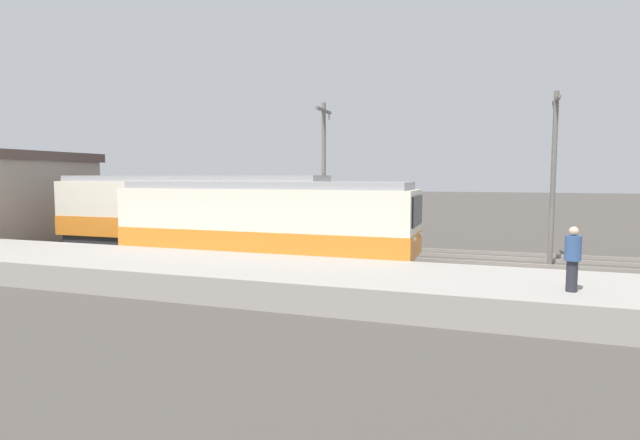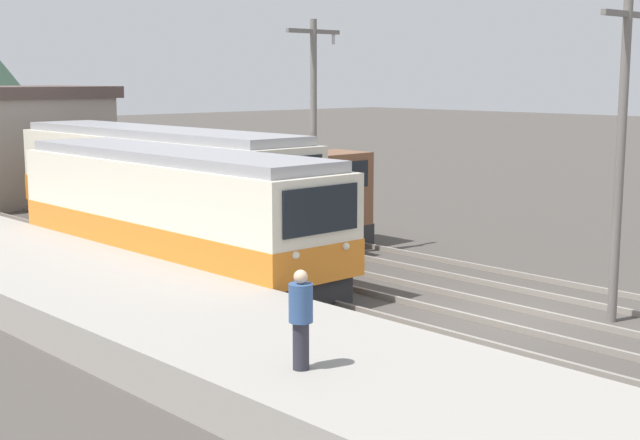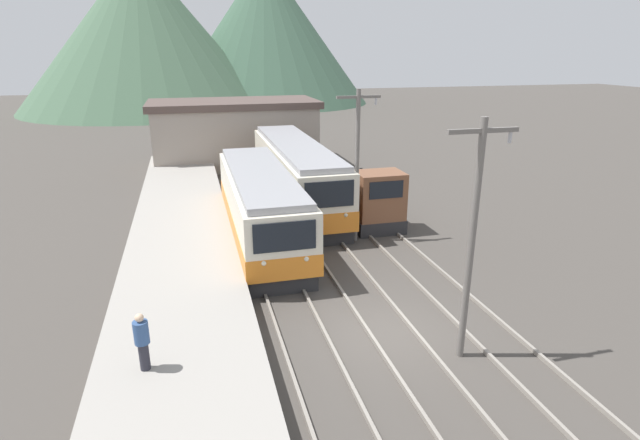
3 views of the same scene
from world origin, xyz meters
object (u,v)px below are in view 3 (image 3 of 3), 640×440
catenary_mast_mid (357,161)px  catenary_mast_near (473,235)px  commuter_train_left (261,209)px  commuter_train_center (296,177)px  person_on_platform (142,340)px  shunting_locomotive (368,199)px

catenary_mast_mid → catenary_mast_near: bearing=-90.0°
catenary_mast_near → commuter_train_left: bearing=111.8°
commuter_train_center → catenary_mast_near: bearing=-84.6°
commuter_train_left → commuter_train_center: size_ratio=0.85×
commuter_train_center → catenary_mast_near: catenary_mast_near is taller
commuter_train_center → person_on_platform: (-7.31, -15.55, -0.02)m
shunting_locomotive → catenary_mast_mid: size_ratio=0.79×
commuter_train_center → person_on_platform: commuter_train_center is taller
shunting_locomotive → catenary_mast_near: catenary_mast_near is taller
commuter_train_center → catenary_mast_mid: bearing=-76.4°
commuter_train_center → shunting_locomotive: size_ratio=2.56×
catenary_mast_near → person_on_platform: (-8.82, 0.45, -2.14)m
shunting_locomotive → person_on_platform: size_ratio=3.45×
shunting_locomotive → person_on_platform: 15.68m
commuter_train_left → commuter_train_center: bearing=61.9°
commuter_train_left → commuter_train_center: 5.94m
commuter_train_left → shunting_locomotive: size_ratio=2.17×
catenary_mast_mid → person_on_platform: size_ratio=4.39×
catenary_mast_mid → person_on_platform: catenary_mast_mid is taller
commuter_train_center → commuter_train_left: bearing=-118.1°
catenary_mast_near → commuter_train_center: bearing=95.4°
shunting_locomotive → commuter_train_center: bearing=128.7°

